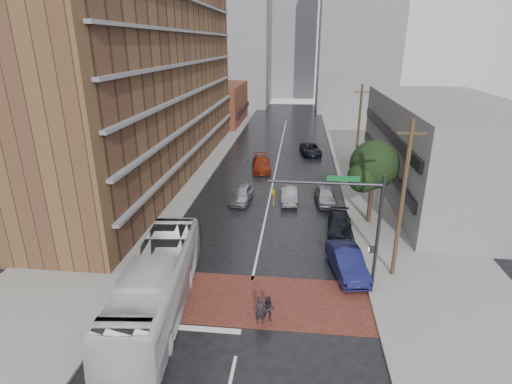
% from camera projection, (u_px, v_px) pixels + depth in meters
% --- Properties ---
extents(ground, '(160.00, 160.00, 0.00)m').
position_uv_depth(ground, '(247.00, 305.00, 22.60)').
color(ground, black).
rests_on(ground, ground).
extents(crosswalk, '(14.00, 5.00, 0.02)m').
position_uv_depth(crosswalk, '(248.00, 299.00, 23.06)').
color(crosswalk, brown).
rests_on(crosswalk, ground).
extents(sidewalk_west, '(9.00, 90.00, 0.15)m').
position_uv_depth(sidewalk_west, '(178.00, 168.00, 47.02)').
color(sidewalk_west, gray).
rests_on(sidewalk_west, ground).
extents(sidewalk_east, '(9.00, 90.00, 0.15)m').
position_uv_depth(sidewalk_east, '(378.00, 175.00, 44.67)').
color(sidewalk_east, gray).
rests_on(sidewalk_east, ground).
extents(apartment_block, '(10.00, 44.00, 28.00)m').
position_uv_depth(apartment_block, '(143.00, 42.00, 41.47)').
color(apartment_block, brown).
rests_on(apartment_block, ground).
extents(storefront_west, '(8.00, 16.00, 7.00)m').
position_uv_depth(storefront_west, '(220.00, 104.00, 72.88)').
color(storefront_west, brown).
rests_on(storefront_west, ground).
extents(building_east, '(11.00, 26.00, 9.00)m').
position_uv_depth(building_east, '(446.00, 148.00, 37.95)').
color(building_east, gray).
rests_on(building_east, ground).
extents(distant_tower_west, '(18.00, 16.00, 32.00)m').
position_uv_depth(distant_tower_west, '(230.00, 33.00, 91.05)').
color(distant_tower_west, gray).
rests_on(distant_tower_west, ground).
extents(distant_tower_east, '(16.00, 14.00, 36.00)m').
position_uv_depth(distant_tower_east, '(359.00, 22.00, 81.89)').
color(distant_tower_east, gray).
rests_on(distant_tower_east, ground).
extents(distant_tower_center, '(12.00, 10.00, 24.00)m').
position_uv_depth(distant_tower_center, '(293.00, 51.00, 106.84)').
color(distant_tower_center, gray).
rests_on(distant_tower_center, ground).
extents(street_tree, '(4.20, 4.10, 6.90)m').
position_uv_depth(street_tree, '(374.00, 168.00, 31.27)').
color(street_tree, '#332319').
rests_on(street_tree, ground).
extents(signal_mast, '(6.50, 0.30, 7.20)m').
position_uv_depth(signal_mast, '(354.00, 215.00, 22.67)').
color(signal_mast, '#2D2D33').
rests_on(signal_mast, ground).
extents(utility_pole_near, '(1.60, 0.26, 10.00)m').
position_uv_depth(utility_pole_near, '(402.00, 201.00, 23.62)').
color(utility_pole_near, '#473321').
rests_on(utility_pole_near, ground).
extents(utility_pole_far, '(1.60, 0.26, 10.00)m').
position_uv_depth(utility_pole_far, '(358.00, 131.00, 42.24)').
color(utility_pole_far, '#473321').
rests_on(utility_pole_far, ground).
extents(transit_bus, '(3.94, 12.33, 3.38)m').
position_uv_depth(transit_bus, '(157.00, 285.00, 21.46)').
color(transit_bus, silver).
rests_on(transit_bus, ground).
extents(pedestrian_a, '(0.67, 0.53, 1.59)m').
position_uv_depth(pedestrian_a, '(260.00, 311.00, 20.83)').
color(pedestrian_a, black).
rests_on(pedestrian_a, ground).
extents(pedestrian_b, '(0.77, 0.63, 1.46)m').
position_uv_depth(pedestrian_b, '(268.00, 309.00, 21.07)').
color(pedestrian_b, black).
rests_on(pedestrian_b, ground).
extents(car_travel_a, '(2.09, 4.47, 1.48)m').
position_uv_depth(car_travel_a, '(242.00, 194.00, 37.13)').
color(car_travel_a, '#A5A8AD').
rests_on(car_travel_a, ground).
extents(car_travel_b, '(1.72, 4.30, 1.39)m').
position_uv_depth(car_travel_b, '(289.00, 195.00, 37.05)').
color(car_travel_b, '#929599').
rests_on(car_travel_b, ground).
extents(car_travel_c, '(2.74, 5.46, 1.52)m').
position_uv_depth(car_travel_c, '(261.00, 164.00, 46.35)').
color(car_travel_c, maroon).
rests_on(car_travel_c, ground).
extents(suv_travel, '(3.11, 5.43, 1.43)m').
position_uv_depth(suv_travel, '(311.00, 149.00, 52.85)').
color(suv_travel, black).
rests_on(suv_travel, ground).
extents(car_parked_near, '(2.59, 5.20, 1.64)m').
position_uv_depth(car_parked_near, '(347.00, 262.00, 25.43)').
color(car_parked_near, '#141649').
rests_on(car_parked_near, ground).
extents(car_parked_mid, '(2.12, 4.58, 1.29)m').
position_uv_depth(car_parked_mid, '(340.00, 225.00, 31.07)').
color(car_parked_mid, black).
rests_on(car_parked_mid, ground).
extents(car_parked_far, '(2.04, 4.46, 1.48)m').
position_uv_depth(car_parked_far, '(325.00, 196.00, 36.70)').
color(car_parked_far, '#9DA0A5').
rests_on(car_parked_far, ground).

